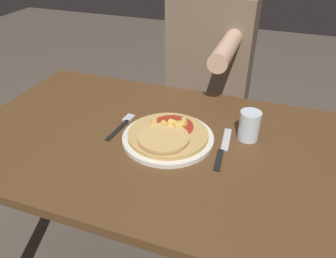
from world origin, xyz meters
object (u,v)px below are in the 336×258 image
object	(u,v)px
plate	(168,138)
fork	(122,125)
knife	(223,149)
drinking_glass	(249,126)
dining_table	(159,167)
person_diner	(210,68)
pizza	(168,134)

from	to	relation	value
plate	fork	distance (m)	0.17
knife	plate	bearing A→B (deg)	-177.87
fork	drinking_glass	xyz separation A→B (m)	(0.40, 0.07, 0.04)
dining_table	person_diner	xyz separation A→B (m)	(0.02, 0.63, 0.11)
plate	drinking_glass	bearing A→B (deg)	21.82
knife	fork	bearing A→B (deg)	177.08
drinking_glass	person_diner	xyz separation A→B (m)	(-0.25, 0.53, -0.05)
dining_table	knife	world-z (taller)	knife
plate	fork	bearing A→B (deg)	172.07
plate	fork	xyz separation A→B (m)	(-0.17, 0.02, -0.00)
pizza	drinking_glass	size ratio (longest dim) A/B	2.65
fork	pizza	bearing A→B (deg)	-9.36
dining_table	drinking_glass	distance (m)	0.32
dining_table	drinking_glass	bearing A→B (deg)	20.87
fork	knife	size ratio (longest dim) A/B	0.80
dining_table	plate	bearing A→B (deg)	13.10
plate	knife	distance (m)	0.17
fork	dining_table	bearing A→B (deg)	-12.30
knife	person_diner	world-z (taller)	person_diner
plate	dining_table	bearing A→B (deg)	-166.90
dining_table	person_diner	distance (m)	0.64
dining_table	pizza	xyz separation A→B (m)	(0.03, 0.00, 0.14)
plate	drinking_glass	size ratio (longest dim) A/B	3.03
pizza	dining_table	bearing A→B (deg)	-175.15
fork	knife	bearing A→B (deg)	-2.92
pizza	drinking_glass	distance (m)	0.25
dining_table	person_diner	bearing A→B (deg)	88.56
knife	person_diner	bearing A→B (deg)	106.95
fork	plate	bearing A→B (deg)	-7.93
plate	fork	world-z (taller)	plate
person_diner	drinking_glass	bearing A→B (deg)	-64.83
pizza	knife	size ratio (longest dim) A/B	1.13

